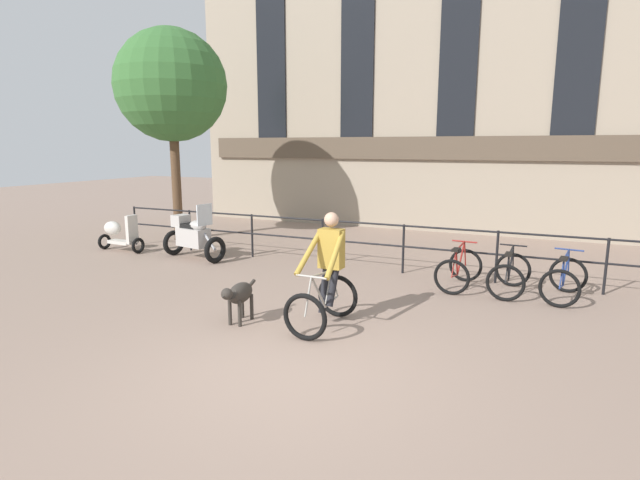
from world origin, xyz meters
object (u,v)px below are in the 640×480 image
at_px(dog, 239,294).
at_px(parked_bicycle_mid_left, 509,275).
at_px(parked_motorcycle, 193,236).
at_px(parked_bicycle_mid_right, 564,280).
at_px(parked_scooter, 119,233).
at_px(cyclist_with_bike, 326,276).
at_px(parked_bicycle_near_lamp, 459,270).

xyz_separation_m(dog, parked_bicycle_mid_left, (3.61, 3.36, -0.09)).
xyz_separation_m(parked_motorcycle, parked_bicycle_mid_right, (7.99, 0.11, -0.20)).
height_order(parked_bicycle_mid_left, parked_scooter, parked_scooter).
xyz_separation_m(cyclist_with_bike, parked_bicycle_near_lamp, (1.47, 2.88, -0.41)).
distance_m(parked_motorcycle, parked_bicycle_mid_left, 7.10).
distance_m(parked_motorcycle, parked_scooter, 2.31).
distance_m(parked_bicycle_mid_left, parked_scooter, 9.40).
distance_m(parked_motorcycle, parked_bicycle_near_lamp, 6.20).
bearing_deg(parked_bicycle_near_lamp, dog, 55.69).
relative_size(parked_bicycle_mid_left, parked_bicycle_mid_right, 0.95).
xyz_separation_m(parked_bicycle_mid_left, parked_scooter, (-9.40, -0.18, 0.10)).
height_order(parked_bicycle_near_lamp, parked_scooter, parked_scooter).
xyz_separation_m(dog, parked_bicycle_near_lamp, (2.71, 3.36, -0.09)).
bearing_deg(dog, parked_scooter, 149.49).
relative_size(dog, parked_bicycle_mid_left, 0.80).
relative_size(parked_motorcycle, parked_bicycle_mid_left, 1.50).
xyz_separation_m(parked_bicycle_near_lamp, parked_scooter, (-8.50, -0.18, 0.10)).
bearing_deg(cyclist_with_bike, parked_bicycle_near_lamp, 64.53).
bearing_deg(parked_motorcycle, parked_bicycle_mid_right, -77.83).
bearing_deg(parked_motorcycle, parked_scooter, 103.21).
bearing_deg(parked_motorcycle, parked_bicycle_near_lamp, -77.61).
relative_size(parked_bicycle_near_lamp, parked_bicycle_mid_left, 1.02).
xyz_separation_m(parked_motorcycle, parked_bicycle_near_lamp, (6.19, 0.11, -0.20)).
bearing_deg(parked_bicycle_mid_left, parked_scooter, 3.87).
height_order(parked_motorcycle, parked_bicycle_mid_right, parked_motorcycle).
relative_size(cyclist_with_bike, parked_scooter, 1.32).
relative_size(dog, parked_bicycle_mid_right, 0.77).
xyz_separation_m(dog, parked_scooter, (-5.78, 3.18, 0.01)).
distance_m(cyclist_with_bike, parked_motorcycle, 5.48).
bearing_deg(cyclist_with_bike, parked_motorcycle, 151.10).
distance_m(cyclist_with_bike, parked_scooter, 7.53).
relative_size(cyclist_with_bike, parked_bicycle_mid_right, 1.42).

